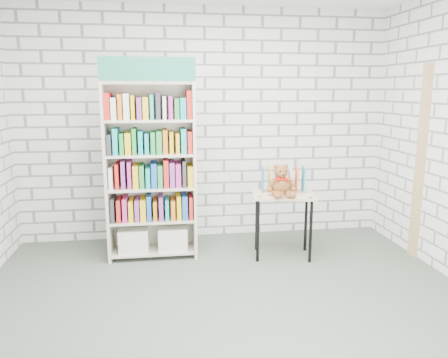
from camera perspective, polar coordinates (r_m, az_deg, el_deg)
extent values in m
plane|color=#454F42|center=(3.85, 0.81, -16.73)|extent=(4.50, 4.50, 0.00)
cube|color=silver|center=(5.39, -2.47, 7.00)|extent=(4.50, 0.02, 2.80)
cube|color=silver|center=(1.51, 12.85, -4.91)|extent=(4.50, 0.02, 2.80)
cube|color=beige|center=(4.81, -15.01, 0.77)|extent=(0.03, 0.37, 1.92)
cube|color=beige|center=(4.79, -3.96, 1.08)|extent=(0.03, 0.37, 1.92)
cube|color=beige|center=(4.95, -9.45, 1.30)|extent=(0.96, 0.02, 1.92)
cube|color=#278068|center=(4.53, -10.00, 14.00)|extent=(0.96, 0.02, 0.23)
cube|color=beige|center=(5.02, -9.16, -9.15)|extent=(0.89, 0.35, 0.03)
cube|color=beige|center=(4.90, -9.29, -5.19)|extent=(0.89, 0.35, 0.03)
cube|color=beige|center=(4.81, -9.43, -1.06)|extent=(0.89, 0.35, 0.03)
cube|color=beige|center=(4.75, -9.57, 3.20)|extent=(0.89, 0.35, 0.03)
cube|color=beige|center=(4.71, -9.72, 7.56)|extent=(0.89, 0.35, 0.03)
cube|color=beige|center=(4.70, -9.88, 12.22)|extent=(0.89, 0.35, 0.03)
cube|color=silver|center=(4.98, -11.68, -7.69)|extent=(0.32, 0.31, 0.26)
cube|color=silver|center=(4.97, -6.74, -7.56)|extent=(0.32, 0.31, 0.26)
cube|color=red|center=(4.86, -9.35, -3.63)|extent=(0.89, 0.31, 0.26)
cube|color=yellow|center=(4.78, -9.49, 0.56)|extent=(0.89, 0.31, 0.26)
cube|color=blue|center=(4.72, -9.63, 4.88)|extent=(0.89, 0.31, 0.26)
cube|color=green|center=(4.70, -9.78, 9.27)|extent=(0.89, 0.31, 0.26)
cube|color=tan|center=(4.81, 7.78, -2.06)|extent=(0.74, 0.57, 0.03)
cylinder|color=black|center=(4.72, 4.44, -6.78)|extent=(0.03, 0.03, 0.69)
cylinder|color=black|center=(5.06, 4.29, -5.52)|extent=(0.03, 0.03, 0.69)
cylinder|color=black|center=(4.78, 11.25, -6.76)|extent=(0.03, 0.03, 0.69)
cylinder|color=black|center=(5.11, 10.64, -5.51)|extent=(0.03, 0.03, 0.69)
cylinder|color=black|center=(4.63, 4.63, -2.38)|extent=(0.05, 0.05, 0.01)
cylinder|color=black|center=(4.68, 11.29, -2.41)|extent=(0.05, 0.05, 0.01)
cube|color=teal|center=(4.87, 5.07, 0.01)|extent=(0.05, 0.20, 0.28)
cube|color=yellow|center=(4.87, 5.95, 0.00)|extent=(0.05, 0.20, 0.28)
cube|color=orange|center=(4.88, 6.83, -0.01)|extent=(0.05, 0.20, 0.28)
cube|color=black|center=(4.89, 7.71, -0.01)|extent=(0.05, 0.20, 0.28)
cube|color=white|center=(4.89, 8.58, -0.02)|extent=(0.05, 0.20, 0.28)
cube|color=#F4542B|center=(4.90, 9.46, -0.03)|extent=(0.05, 0.20, 0.28)
cube|color=#329ABC|center=(4.91, 10.33, -0.03)|extent=(0.05, 0.20, 0.28)
ellipsoid|color=brown|center=(4.71, 7.41, -0.91)|extent=(0.20, 0.17, 0.20)
sphere|color=brown|center=(4.67, 7.48, 0.92)|extent=(0.14, 0.14, 0.14)
sphere|color=brown|center=(4.66, 6.82, 1.63)|extent=(0.05, 0.05, 0.05)
sphere|color=brown|center=(4.69, 8.06, 1.66)|extent=(0.05, 0.05, 0.05)
sphere|color=brown|center=(4.62, 7.67, 0.56)|extent=(0.06, 0.06, 0.06)
sphere|color=black|center=(4.60, 7.39, 1.02)|extent=(0.02, 0.02, 0.02)
sphere|color=black|center=(4.62, 7.98, 1.03)|extent=(0.02, 0.02, 0.02)
sphere|color=black|center=(4.59, 7.76, 0.56)|extent=(0.02, 0.02, 0.02)
cylinder|color=brown|center=(4.65, 6.29, -0.66)|extent=(0.10, 0.08, 0.14)
cylinder|color=brown|center=(4.71, 8.66, -0.57)|extent=(0.10, 0.08, 0.14)
sphere|color=brown|center=(4.64, 5.98, -1.40)|extent=(0.06, 0.06, 0.06)
sphere|color=brown|center=(4.72, 9.03, -1.28)|extent=(0.06, 0.06, 0.06)
cylinder|color=brown|center=(4.61, 7.05, -1.96)|extent=(0.11, 0.16, 0.08)
cylinder|color=brown|center=(4.64, 8.42, -1.90)|extent=(0.10, 0.16, 0.08)
sphere|color=brown|center=(4.54, 6.99, -2.23)|extent=(0.07, 0.07, 0.07)
sphere|color=brown|center=(4.59, 8.96, -2.14)|extent=(0.07, 0.07, 0.07)
cone|color=red|center=(4.62, 7.24, -0.03)|extent=(0.06, 0.05, 0.05)
cone|color=red|center=(4.64, 8.04, -0.01)|extent=(0.06, 0.05, 0.05)
sphere|color=red|center=(4.63, 7.65, -0.03)|extent=(0.03, 0.03, 0.03)
cube|color=tan|center=(5.17, 24.25, 1.89)|extent=(0.05, 0.12, 2.10)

